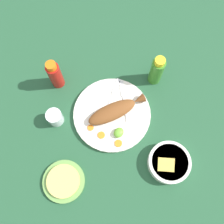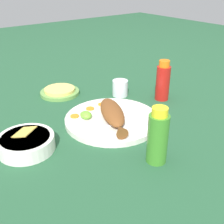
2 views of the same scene
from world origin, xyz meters
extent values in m
plane|color=#235133|center=(0.00, 0.00, 0.00)|extent=(4.00, 4.00, 0.00)
cylinder|color=white|center=(0.00, 0.00, 0.01)|extent=(0.32, 0.32, 0.02)
ellipsoid|color=brown|center=(0.00, 0.00, 0.04)|extent=(0.22, 0.15, 0.04)
cone|color=brown|center=(-0.11, 0.05, 0.04)|extent=(0.06, 0.05, 0.04)
cube|color=silver|center=(-0.02, -0.03, 0.02)|extent=(0.11, 0.05, 0.00)
cube|color=silver|center=(-0.11, -0.06, 0.02)|extent=(0.07, 0.04, 0.00)
cube|color=silver|center=(-0.05, 0.03, 0.02)|extent=(0.09, 0.09, 0.00)
cube|color=silver|center=(-0.11, -0.04, 0.02)|extent=(0.06, 0.06, 0.00)
cylinder|color=orange|center=(0.10, -0.03, 0.02)|extent=(0.03, 0.03, 0.00)
cylinder|color=orange|center=(0.10, 0.02, 0.02)|extent=(0.03, 0.03, 0.00)
cylinder|color=orange|center=(0.08, 0.10, 0.02)|extent=(0.03, 0.03, 0.00)
ellipsoid|color=#6BB233|center=(0.05, 0.07, 0.03)|extent=(0.04, 0.04, 0.02)
cylinder|color=#B21914|center=(0.03, -0.28, 0.07)|extent=(0.05, 0.05, 0.13)
cylinder|color=orange|center=(0.03, -0.28, 0.15)|extent=(0.04, 0.04, 0.02)
cylinder|color=#3D8428|center=(-0.25, 0.04, 0.07)|extent=(0.06, 0.06, 0.14)
cylinder|color=yellow|center=(-0.25, 0.04, 0.15)|extent=(0.04, 0.04, 0.02)
cylinder|color=silver|center=(0.16, -0.17, 0.03)|extent=(0.06, 0.06, 0.06)
cylinder|color=white|center=(0.16, -0.17, 0.01)|extent=(0.05, 0.05, 0.03)
cylinder|color=white|center=(0.02, 0.30, 0.02)|extent=(0.16, 0.16, 0.04)
cylinder|color=olive|center=(0.02, 0.30, 0.04)|extent=(0.14, 0.14, 0.02)
cube|color=gold|center=(0.05, 0.30, 0.05)|extent=(0.09, 0.09, 0.02)
cylinder|color=#6B9E4C|center=(0.33, 0.02, 0.01)|extent=(0.16, 0.16, 0.01)
cylinder|color=#E0C666|center=(0.33, 0.02, 0.02)|extent=(0.13, 0.13, 0.01)
camera|label=1|loc=(0.25, 0.20, 0.99)|focal=40.00mm
camera|label=2|loc=(-0.66, 0.52, 0.46)|focal=45.00mm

